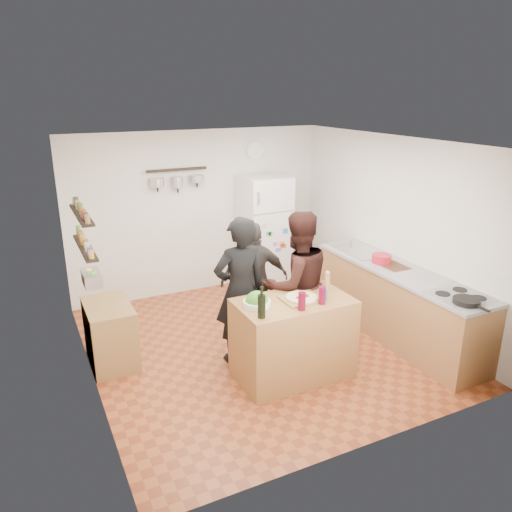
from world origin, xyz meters
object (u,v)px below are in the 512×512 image
person_left (240,291)px  skillet (466,301)px  side_table (110,334)px  wall_clock (255,150)px  red_bowl (382,259)px  counter_run (397,304)px  person_back (255,280)px  fridge (264,233)px  salad_bowl (257,303)px  pepper_mill (327,283)px  person_center (297,285)px  salt_canister (324,295)px  prep_island (293,338)px  wine_bottle (262,306)px

person_left → skillet: size_ratio=6.21×
side_table → wall_clock: bearing=32.1°
skillet → side_table: bearing=148.3°
skillet → red_bowl: size_ratio=1.12×
wall_clock → counter_run: bearing=-74.1°
counter_run → red_bowl: size_ratio=10.52×
person_back → fridge: size_ratio=0.83×
wall_clock → side_table: size_ratio=0.37×
salad_bowl → fridge: fridge is taller
pepper_mill → counter_run: bearing=8.4°
person_left → person_center: bearing=166.8°
person_back → side_table: bearing=9.9°
person_left → wall_clock: wall_clock is taller
side_table → pepper_mill: bearing=-26.9°
person_center → fridge: bearing=-105.6°
salt_canister → fridge: bearing=76.7°
fridge → wall_clock: wall_clock is taller
prep_island → wall_clock: wall_clock is taller
pepper_mill → skillet: (1.13, -0.93, -0.06)m
wine_bottle → skillet: 2.18m
counter_run → person_center: bearing=171.9°
pepper_mill → fridge: size_ratio=0.11×
person_back → skillet: 2.51m
red_bowl → salt_canister: bearing=-153.4°
skillet → red_bowl: (0.05, 1.43, 0.03)m
person_center → wall_clock: size_ratio=5.89×
prep_island → counter_run: size_ratio=0.48×
wine_bottle → red_bowl: 2.26m
skillet → prep_island: bearing=150.7°
person_left → counter_run: (2.05, -0.35, -0.42)m
salt_canister → person_center: 0.56m
pepper_mill → person_back: (-0.38, 1.06, -0.26)m
wine_bottle → pepper_mill: size_ratio=1.20×
person_center → fridge: fridge is taller
person_left → side_table: 1.60m
counter_run → side_table: 3.57m
prep_island → person_center: 0.67m
prep_island → pepper_mill: size_ratio=6.28×
person_left → person_back: size_ratio=1.16×
pepper_mill → prep_island: bearing=-173.7°
counter_run → red_bowl: 0.61m
fridge → side_table: fridge is taller
prep_island → wall_clock: 3.45m
wall_clock → red_bowl: bearing=-73.2°
red_bowl → salad_bowl: bearing=-166.4°
salad_bowl → wine_bottle: 0.30m
wine_bottle → person_back: 1.47m
wine_bottle → counter_run: (2.18, 0.45, -0.58)m
pepper_mill → person_left: (-0.82, 0.54, -0.14)m
salt_canister → counter_run: (1.38, 0.35, -0.52)m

